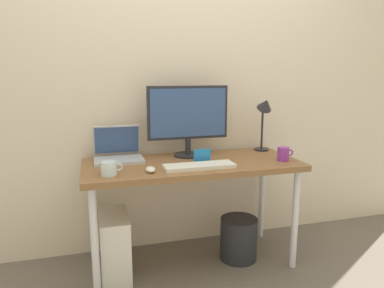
# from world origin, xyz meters

# --- Properties ---
(ground_plane) EXTENTS (6.00, 6.00, 0.00)m
(ground_plane) POSITION_xyz_m (0.00, 0.00, 0.00)
(ground_plane) COLOR #665B51
(back_wall) EXTENTS (4.40, 0.04, 2.60)m
(back_wall) POSITION_xyz_m (0.00, 0.36, 1.30)
(back_wall) COLOR beige
(back_wall) RESTS_ON ground_plane
(desk) EXTENTS (1.41, 0.61, 0.72)m
(desk) POSITION_xyz_m (0.00, 0.00, 0.66)
(desk) COLOR brown
(desk) RESTS_ON ground_plane
(monitor) EXTENTS (0.57, 0.20, 0.49)m
(monitor) POSITION_xyz_m (0.02, 0.17, 1.00)
(monitor) COLOR #232328
(monitor) RESTS_ON desk
(laptop) EXTENTS (0.32, 0.27, 0.23)m
(laptop) POSITION_xyz_m (-0.47, 0.19, 0.78)
(laptop) COLOR #B2B2B7
(laptop) RESTS_ON desk
(desk_lamp) EXTENTS (0.11, 0.16, 0.42)m
(desk_lamp) POSITION_xyz_m (0.61, 0.17, 1.02)
(desk_lamp) COLOR #232328
(desk_lamp) RESTS_ON desk
(keyboard) EXTENTS (0.44, 0.14, 0.02)m
(keyboard) POSITION_xyz_m (-0.00, -0.16, 0.74)
(keyboard) COLOR silver
(keyboard) RESTS_ON desk
(mouse) EXTENTS (0.06, 0.09, 0.03)m
(mouse) POSITION_xyz_m (-0.30, -0.18, 0.74)
(mouse) COLOR silver
(mouse) RESTS_ON desk
(coffee_mug) EXTENTS (0.11, 0.08, 0.09)m
(coffee_mug) POSITION_xyz_m (0.60, -0.13, 0.77)
(coffee_mug) COLOR purple
(coffee_mug) RESTS_ON desk
(glass_cup) EXTENTS (0.12, 0.09, 0.08)m
(glass_cup) POSITION_xyz_m (-0.54, -0.18, 0.77)
(glass_cup) COLOR silver
(glass_cup) RESTS_ON desk
(photo_frame) EXTENTS (0.11, 0.02, 0.09)m
(photo_frame) POSITION_xyz_m (0.05, -0.05, 0.77)
(photo_frame) COLOR #1E72BF
(photo_frame) RESTS_ON desk
(computer_tower) EXTENTS (0.18, 0.36, 0.42)m
(computer_tower) POSITION_xyz_m (-0.53, -0.03, 0.21)
(computer_tower) COLOR silver
(computer_tower) RESTS_ON ground_plane
(wastebasket) EXTENTS (0.26, 0.26, 0.30)m
(wastebasket) POSITION_xyz_m (0.33, -0.04, 0.15)
(wastebasket) COLOR #232328
(wastebasket) RESTS_ON ground_plane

